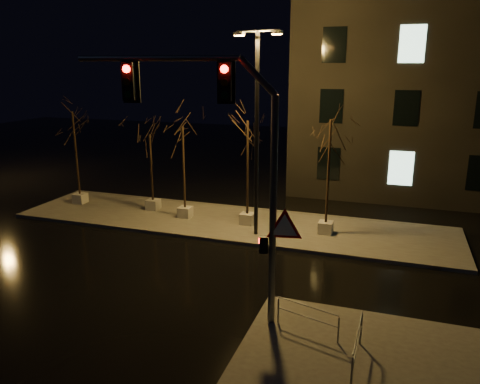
% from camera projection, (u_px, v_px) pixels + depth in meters
% --- Properties ---
extents(ground, '(90.00, 90.00, 0.00)m').
position_uv_depth(ground, '(176.00, 272.00, 18.06)').
color(ground, black).
rests_on(ground, ground).
extents(median, '(22.00, 5.00, 0.15)m').
position_uv_depth(median, '(229.00, 222.00, 23.52)').
color(median, '#4B4943').
rests_on(median, ground).
extents(sidewalk_corner, '(7.00, 5.00, 0.15)m').
position_uv_depth(sidewalk_corner, '(370.00, 360.00, 12.51)').
color(sidewalk_corner, '#4B4943').
rests_on(sidewalk_corner, ground).
extents(tree_0, '(1.80, 1.80, 5.29)m').
position_uv_depth(tree_0, '(74.00, 133.00, 25.59)').
color(tree_0, '#ABA9A0').
rests_on(tree_0, median).
extents(tree_1, '(1.80, 1.80, 4.20)m').
position_uv_depth(tree_1, '(150.00, 151.00, 24.59)').
color(tree_1, '#ABA9A0').
rests_on(tree_1, median).
extents(tree_2, '(1.80, 1.80, 4.80)m').
position_uv_depth(tree_2, '(183.00, 147.00, 23.14)').
color(tree_2, '#ABA9A0').
rests_on(tree_2, median).
extents(tree_3, '(1.80, 1.80, 5.21)m').
position_uv_depth(tree_3, '(248.00, 145.00, 22.04)').
color(tree_3, '#ABA9A0').
rests_on(tree_3, median).
extents(tree_4, '(1.80, 1.80, 5.42)m').
position_uv_depth(tree_4, '(330.00, 146.00, 20.73)').
color(tree_4, '#ABA9A0').
rests_on(tree_4, median).
extents(traffic_signal_mast, '(6.32, 1.22, 7.81)m').
position_uv_depth(traffic_signal_mast, '(229.00, 155.00, 13.09)').
color(traffic_signal_mast, '#575A5E').
rests_on(traffic_signal_mast, sidewalk_corner).
extents(streetlight_main, '(2.24, 0.72, 9.00)m').
position_uv_depth(streetlight_main, '(257.00, 122.00, 20.35)').
color(streetlight_main, black).
rests_on(streetlight_main, median).
extents(guard_rail_a, '(1.91, 0.59, 0.86)m').
position_uv_depth(guard_rail_a, '(307.00, 315.00, 13.53)').
color(guard_rail_a, '#575A5E').
rests_on(guard_rail_a, sidewalk_corner).
extents(guard_rail_b, '(0.10, 2.15, 1.02)m').
position_uv_depth(guard_rail_b, '(357.00, 344.00, 11.96)').
color(guard_rail_b, '#575A5E').
rests_on(guard_rail_b, sidewalk_corner).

